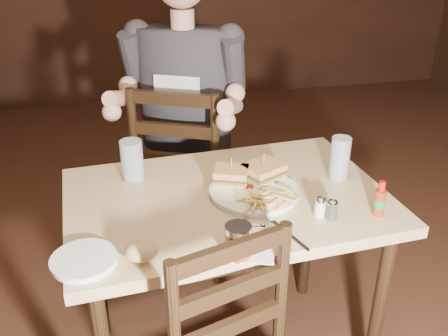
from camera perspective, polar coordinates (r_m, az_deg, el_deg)
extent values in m
cube|color=tan|center=(1.71, 0.36, -3.73)|extent=(1.12, 0.79, 0.04)
cylinder|color=black|center=(2.11, -14.44, -10.61)|extent=(0.05, 0.05, 0.73)
cylinder|color=black|center=(1.91, 17.10, -15.83)|extent=(0.05, 0.05, 0.73)
cylinder|color=black|center=(2.29, 9.56, -6.75)|extent=(0.05, 0.05, 0.73)
cylinder|color=white|center=(1.70, 3.44, -2.83)|extent=(0.32, 0.32, 0.02)
ellipsoid|color=maroon|center=(1.71, 2.78, -2.17)|extent=(0.05, 0.05, 0.01)
cylinder|color=silver|center=(1.80, -10.46, 0.90)|extent=(0.08, 0.08, 0.15)
cylinder|color=silver|center=(1.82, 13.09, 1.09)|extent=(0.07, 0.07, 0.16)
cube|color=white|center=(1.44, 3.05, -9.36)|extent=(0.16, 0.16, 0.00)
cube|color=silver|center=(1.51, 7.22, -7.39)|extent=(0.07, 0.20, 0.00)
cube|color=silver|center=(1.52, 1.70, -6.97)|extent=(0.10, 0.14, 0.01)
cylinder|color=white|center=(1.44, -15.68, -10.22)|extent=(0.19, 0.19, 0.01)
ellipsoid|color=tan|center=(1.39, -9.44, -9.34)|extent=(0.10, 0.08, 0.06)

